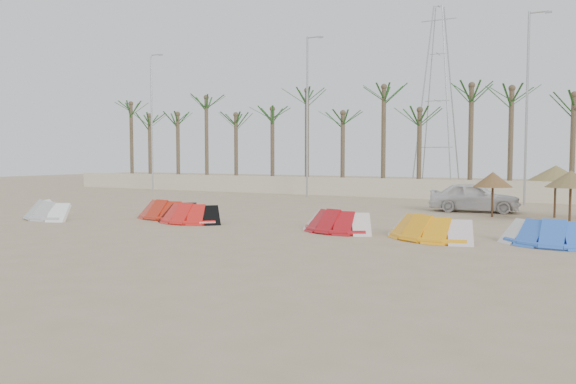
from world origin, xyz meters
The scene contains 17 objects.
ground centered at (0.00, 0.00, 0.00)m, with size 120.00×120.00×0.00m, color tan.
boundary_wall centered at (0.00, 22.00, 0.65)m, with size 60.00×0.30×1.30m, color beige.
palm_line centered at (0.67, 23.50, 6.44)m, with size 52.00×4.00×7.70m.
lamp_a centered at (-19.96, 20.00, 5.77)m, with size 1.25×0.14×11.00m.
lamp_b centered at (-5.96, 20.00, 5.77)m, with size 1.25×0.14×11.00m.
lamp_c centered at (8.04, 20.00, 5.77)m, with size 1.25×0.14×11.00m.
pylon centered at (1.00, 28.00, 0.00)m, with size 3.00×3.00×14.00m, color #A5A8AD, non-canonical shape.
kite_grey centered at (-10.22, 2.46, 0.42)m, with size 3.91×2.63×0.90m.
kite_red_left centered at (-5.54, 5.00, 0.42)m, with size 3.65×1.98×0.90m.
kite_red_mid centered at (-3.57, 4.07, 0.42)m, with size 3.05×1.58×0.90m.
kite_red_right centered at (3.03, 4.38, 0.42)m, with size 3.28×2.17×0.90m.
kite_orange centered at (6.49, 4.18, 0.42)m, with size 3.90×2.80×0.90m.
kite_blue centered at (10.36, 4.62, 0.42)m, with size 3.28×1.76×0.90m.
parasol_left centered at (7.34, 12.34, 1.74)m, with size 1.77×1.77×2.10m.
parasol_mid centered at (10.59, 11.02, 1.87)m, with size 2.01×2.01×2.23m.
parasol_right centered at (9.91, 13.44, 2.05)m, with size 2.40×2.40×2.40m.
car centered at (6.16, 14.54, 0.75)m, with size 1.76×4.39×1.49m, color silver.
Camera 1 is at (11.22, -14.92, 2.81)m, focal length 35.00 mm.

